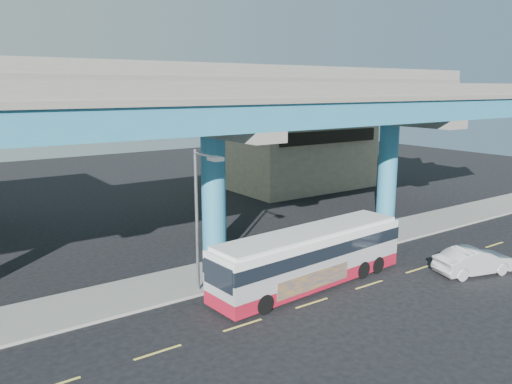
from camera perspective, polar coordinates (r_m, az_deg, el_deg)
ground at (r=25.02m, az=5.94°, el=-12.28°), size 120.00×120.00×0.00m
sidewalk at (r=29.05m, az=-1.23°, el=-8.57°), size 70.00×4.00×0.15m
lane_markings at (r=24.81m, az=6.41°, el=-12.49°), size 58.00×0.12×0.01m
viaduct at (r=30.32m, az=-5.14°, el=9.78°), size 52.00×12.40×11.70m
building_beige at (r=52.45m, az=4.55°, el=4.45°), size 14.00×10.23×7.00m
transit_bus at (r=26.32m, az=6.24°, el=-7.20°), size 11.86×3.36×3.00m
sedan at (r=30.53m, az=23.68°, el=-7.23°), size 4.00×5.40×1.50m
street_lamp at (r=24.08m, az=-6.23°, el=-1.08°), size 0.50×2.37×7.17m
stop_sign at (r=30.91m, az=8.93°, el=-3.97°), size 0.64×0.39×2.39m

